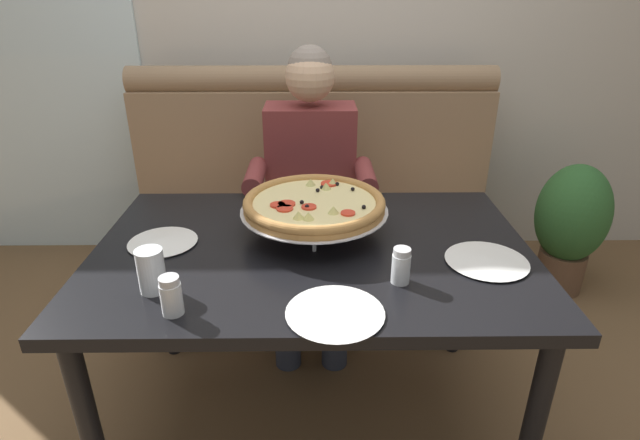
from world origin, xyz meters
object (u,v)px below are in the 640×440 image
(dining_table, at_px, (312,268))
(diner_main, at_px, (311,181))
(plate_far_side, at_px, (335,311))
(pizza, at_px, (314,204))
(plate_near_right, at_px, (487,259))
(booth_bench, at_px, (313,219))
(shaker_pepper_flakes, at_px, (401,268))
(shaker_oregano, at_px, (172,298))
(potted_plant, at_px, (571,223))
(drinking_glass, at_px, (152,273))
(patio_chair, at_px, (136,139))
(plate_near_left, at_px, (163,240))

(dining_table, distance_m, diner_main, 0.66)
(dining_table, relative_size, plate_far_side, 5.46)
(pizza, relative_size, plate_near_right, 1.96)
(booth_bench, bearing_deg, plate_near_right, -62.93)
(shaker_pepper_flakes, xyz_separation_m, plate_far_side, (-0.19, -0.15, -0.03))
(shaker_oregano, bearing_deg, potted_plant, 36.59)
(shaker_pepper_flakes, bearing_deg, diner_main, 106.37)
(pizza, xyz_separation_m, drinking_glass, (-0.44, -0.35, -0.05))
(shaker_pepper_flakes, distance_m, patio_chair, 2.67)
(shaker_oregano, xyz_separation_m, patio_chair, (-0.88, 2.34, -0.26))
(shaker_oregano, height_order, plate_near_right, shaker_oregano)
(shaker_oregano, relative_size, plate_far_side, 0.42)
(plate_near_right, xyz_separation_m, patio_chair, (-1.76, 2.09, -0.22))
(booth_bench, bearing_deg, plate_far_side, -87.41)
(booth_bench, bearing_deg, drinking_glass, -110.25)
(patio_chair, xyz_separation_m, potted_plant, (2.56, -1.10, -0.14))
(dining_table, relative_size, shaker_pepper_flakes, 13.12)
(shaker_pepper_flakes, distance_m, plate_near_right, 0.30)
(shaker_oregano, bearing_deg, diner_main, 71.25)
(booth_bench, xyz_separation_m, shaker_oregano, (-0.35, -1.28, 0.38))
(pizza, relative_size, patio_chair, 0.57)
(dining_table, height_order, plate_far_side, plate_far_side)
(booth_bench, distance_m, pizza, 0.94)
(shaker_pepper_flakes, relative_size, potted_plant, 0.15)
(drinking_glass, relative_size, patio_chair, 0.15)
(dining_table, relative_size, drinking_glass, 11.13)
(shaker_oregano, bearing_deg, booth_bench, 74.56)
(booth_bench, distance_m, dining_table, 0.96)
(pizza, relative_size, shaker_oregano, 4.60)
(booth_bench, distance_m, diner_main, 0.41)
(diner_main, bearing_deg, drinking_glass, -115.02)
(patio_chair, bearing_deg, dining_table, -58.17)
(plate_near_right, xyz_separation_m, plate_far_side, (-0.47, -0.26, -0.00))
(shaker_pepper_flakes, bearing_deg, plate_near_right, 21.18)
(plate_near_right, relative_size, potted_plant, 0.36)
(pizza, xyz_separation_m, plate_near_right, (0.52, -0.21, -0.09))
(shaker_oregano, xyz_separation_m, plate_near_left, (-0.13, 0.39, -0.03))
(booth_bench, relative_size, pizza, 3.82)
(plate_near_right, height_order, potted_plant, plate_near_right)
(plate_near_left, xyz_separation_m, drinking_glass, (0.05, -0.28, 0.05))
(shaker_pepper_flakes, bearing_deg, pizza, 127.57)
(plate_near_right, bearing_deg, potted_plant, 51.36)
(patio_chair, bearing_deg, plate_near_left, -69.09)
(potted_plant, bearing_deg, drinking_glass, -147.06)
(pizza, distance_m, plate_near_left, 0.51)
(pizza, height_order, potted_plant, pizza)
(booth_bench, relative_size, dining_table, 1.35)
(shaker_pepper_flakes, relative_size, drinking_glass, 0.85)
(plate_near_left, distance_m, drinking_glass, 0.29)
(dining_table, distance_m, plate_near_right, 0.55)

